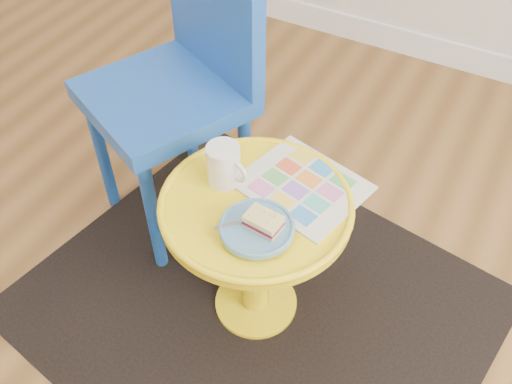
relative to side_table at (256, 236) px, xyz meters
The scene contains 9 objects.
room_walls 1.34m from the side_table, 154.35° to the left, with size 4.00×4.00×4.00m.
rug 0.33m from the side_table, ahead, with size 1.30×1.10×0.01m, color black.
side_table is the anchor object (origin of this frame).
chair 0.54m from the side_table, 144.39° to the left, with size 0.56×0.56×0.96m.
newspaper 0.19m from the side_table, 55.30° to the left, with size 0.30×0.25×0.01m, color silver.
mug 0.22m from the side_table, 163.97° to the left, with size 0.12×0.09×0.11m.
plate 0.18m from the side_table, 60.21° to the right, with size 0.18×0.18×0.02m.
cake_slice 0.20m from the side_table, 51.41° to the right, with size 0.09×0.06×0.04m.
fork 0.18m from the side_table, 78.25° to the right, with size 0.11×0.11×0.00m.
Camera 1 is at (0.65, -0.41, 1.51)m, focal length 40.00 mm.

